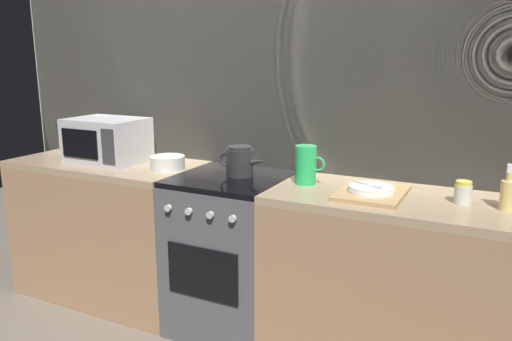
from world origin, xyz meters
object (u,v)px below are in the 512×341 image
object	(u,v)px
mixing_bowl	(168,163)
pitcher	(306,165)
stove_unit	(231,253)
microwave	(107,140)
kettle	(240,161)
dish_pile	(372,191)
spice_jar	(463,193)
spray_bottle	(509,193)

from	to	relation	value
mixing_bowl	pitcher	world-z (taller)	pitcher
stove_unit	pitcher	world-z (taller)	pitcher
microwave	kettle	distance (m)	0.92
microwave	dish_pile	bearing A→B (deg)	-1.01
kettle	stove_unit	bearing A→B (deg)	-132.96
microwave	spice_jar	world-z (taller)	microwave
spice_jar	microwave	bearing A→B (deg)	-179.59
spice_jar	spray_bottle	distance (m)	0.18
dish_pile	spice_jar	size ratio (longest dim) A/B	3.81
stove_unit	kettle	distance (m)	0.53
mixing_bowl	microwave	bearing A→B (deg)	177.68
mixing_bowl	spray_bottle	distance (m)	1.78
microwave	mixing_bowl	xyz separation A→B (m)	(0.47, -0.02, -0.10)
mixing_bowl	stove_unit	bearing A→B (deg)	1.82
kettle	pitcher	size ratio (longest dim) A/B	1.42
microwave	spice_jar	distance (m)	2.07
mixing_bowl	spray_bottle	bearing A→B (deg)	0.36
stove_unit	kettle	world-z (taller)	kettle
microwave	spice_jar	xyz separation A→B (m)	(2.07, 0.01, -0.08)
dish_pile	kettle	bearing A→B (deg)	175.01
dish_pile	spray_bottle	bearing A→B (deg)	2.12
spray_bottle	pitcher	bearing A→B (deg)	177.44
stove_unit	spray_bottle	distance (m)	1.47
microwave	mixing_bowl	size ratio (longest dim) A/B	2.30
microwave	pitcher	size ratio (longest dim) A/B	2.30
pitcher	dish_pile	size ratio (longest dim) A/B	0.50
mixing_bowl	spice_jar	size ratio (longest dim) A/B	1.90
kettle	spray_bottle	bearing A→B (deg)	-1.90
stove_unit	pitcher	distance (m)	0.70
dish_pile	microwave	bearing A→B (deg)	178.99
microwave	mixing_bowl	world-z (taller)	microwave
stove_unit	spice_jar	xyz separation A→B (m)	(1.19, 0.02, 0.50)
pitcher	spray_bottle	size ratio (longest dim) A/B	0.99
kettle	microwave	bearing A→B (deg)	-177.77
mixing_bowl	spice_jar	distance (m)	1.60
pitcher	spray_bottle	distance (m)	0.94
microwave	kettle	size ratio (longest dim) A/B	1.62
microwave	mixing_bowl	distance (m)	0.48
pitcher	microwave	bearing A→B (deg)	-178.51
kettle	spice_jar	size ratio (longest dim) A/B	2.71
pitcher	kettle	bearing A→B (deg)	179.72
kettle	pitcher	xyz separation A→B (m)	(0.39, -0.00, 0.02)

